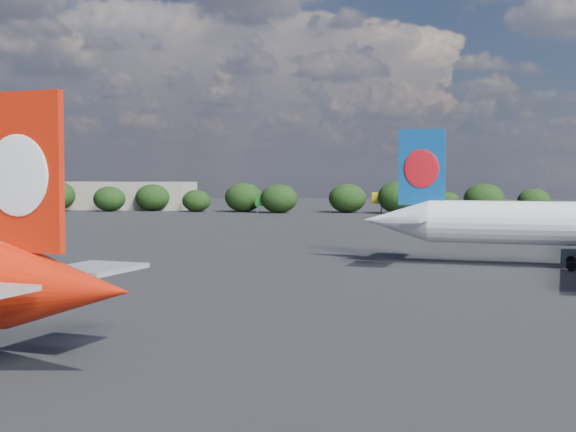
# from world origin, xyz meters

# --- Properties ---
(ground) EXTENTS (500.00, 500.00, 0.00)m
(ground) POSITION_xyz_m (0.00, 60.00, 0.00)
(ground) COLOR black
(ground) RESTS_ON ground
(terminal_building) EXTENTS (42.00, 16.00, 8.00)m
(terminal_building) POSITION_xyz_m (-65.00, 192.00, 4.00)
(terminal_building) COLOR gray
(terminal_building) RESTS_ON ground
(highway_sign) EXTENTS (6.00, 0.30, 4.50)m
(highway_sign) POSITION_xyz_m (-18.00, 176.00, 3.13)
(highway_sign) COLOR #125E1B
(highway_sign) RESTS_ON ground
(billboard_yellow) EXTENTS (5.00, 0.30, 5.50)m
(billboard_yellow) POSITION_xyz_m (12.00, 182.00, 3.87)
(billboard_yellow) COLOR yellow
(billboard_yellow) RESTS_ON ground
(horizon_treeline) EXTENTS (209.74, 16.09, 9.13)m
(horizon_treeline) POSITION_xyz_m (6.80, 179.63, 4.01)
(horizon_treeline) COLOR black
(horizon_treeline) RESTS_ON ground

